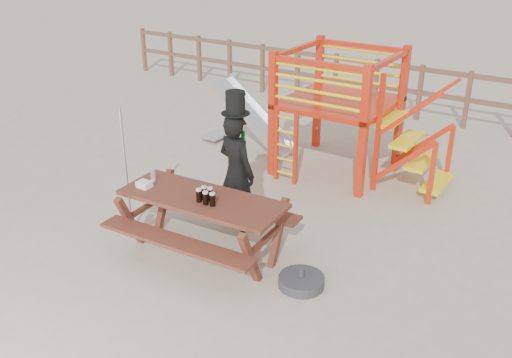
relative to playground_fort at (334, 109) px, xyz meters
name	(u,v)px	position (x,y,z in m)	size (l,w,h in m)	color
ground	(197,257)	(-0.12, -3.58, -1.07)	(60.00, 60.00, 0.00)	#BDAF93
back_fence	(398,83)	(-0.12, 3.42, -0.34)	(15.09, 0.09, 1.20)	brown
playground_fort	(334,109)	(0.00, 0.00, 0.00)	(4.71, 1.84, 2.10)	red
picnic_table	(203,218)	(-0.11, -3.45, -0.55)	(2.21, 1.59, 0.82)	brown
man_with_hat	(236,169)	(-0.16, -2.63, -0.19)	(0.68, 0.51, 1.98)	black
metal_pole	(126,171)	(-1.36, -3.50, -0.18)	(0.04, 0.04, 1.78)	#B2B2B7
parasol_base	(301,281)	(1.31, -3.39, -1.01)	(0.55, 0.55, 0.23)	#333338
paper_bag	(144,184)	(-0.90, -3.63, -0.21)	(0.18, 0.14, 0.08)	white
stout_pints	(206,196)	(0.03, -3.53, -0.16)	(0.28, 0.19, 0.17)	black
empty_glasses	(153,176)	(-0.95, -3.43, -0.18)	(0.07, 0.07, 0.15)	silver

